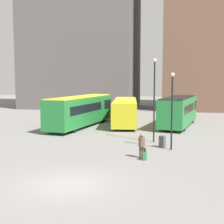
{
  "coord_description": "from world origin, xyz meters",
  "views": [
    {
      "loc": [
        5.04,
        -13.59,
        4.92
      ],
      "look_at": [
        -0.44,
        11.87,
        2.23
      ],
      "focal_mm": 50.0,
      "sensor_mm": 36.0,
      "label": 1
    }
  ],
  "objects": [
    {
      "name": "lamp_post_0",
      "position": [
        3.15,
        10.96,
        3.8
      ],
      "size": [
        0.28,
        0.28,
        6.57
      ],
      "color": "black",
      "rests_on": "ground_plane"
    },
    {
      "name": "traveler",
      "position": [
        2.81,
        5.66,
        0.95
      ],
      "size": [
        0.42,
        0.42,
        1.59
      ],
      "rotation": [
        0.0,
        0.0,
        1.59
      ],
      "color": "#4C3828",
      "rests_on": "ground_plane"
    },
    {
      "name": "suitcase",
      "position": [
        3.07,
        5.21,
        0.28
      ],
      "size": [
        0.24,
        0.36,
        0.79
      ],
      "rotation": [
        0.0,
        0.0,
        1.59
      ],
      "color": "#28844C",
      "rests_on": "ground_plane"
    },
    {
      "name": "bus_2",
      "position": [
        5.05,
        20.25,
        1.69
      ],
      "size": [
        4.15,
        10.22,
        3.11
      ],
      "rotation": [
        0.0,
        0.0,
        1.4
      ],
      "color": "#237A38",
      "rests_on": "ground_plane"
    },
    {
      "name": "bus_0",
      "position": [
        -5.03,
        17.81,
        1.75
      ],
      "size": [
        3.94,
        12.06,
        3.2
      ],
      "rotation": [
        0.0,
        0.0,
        1.44
      ],
      "color": "#237A38",
      "rests_on": "ground_plane"
    },
    {
      "name": "building_block_left",
      "position": [
        -12.08,
        40.84,
        15.8
      ],
      "size": [
        19.2,
        13.91,
        31.6
      ],
      "color": "#5B5656",
      "rests_on": "ground_plane"
    },
    {
      "name": "lamp_post_1",
      "position": [
        4.58,
        8.45,
        3.2
      ],
      "size": [
        0.28,
        0.28,
        5.41
      ],
      "color": "black",
      "rests_on": "ground_plane"
    },
    {
      "name": "ground_plane",
      "position": [
        0.0,
        0.0,
        0.0
      ],
      "size": [
        160.0,
        160.0,
        0.0
      ],
      "primitive_type": "plane",
      "color": "slate"
    },
    {
      "name": "bus_1",
      "position": [
        -0.77,
        20.3,
        1.51
      ],
      "size": [
        4.0,
        10.74,
        2.77
      ],
      "rotation": [
        0.0,
        0.0,
        1.72
      ],
      "color": "gold",
      "rests_on": "ground_plane"
    },
    {
      "name": "trash_bin",
      "position": [
        3.92,
        9.1,
        0.42
      ],
      "size": [
        0.52,
        0.52,
        0.85
      ],
      "color": "#47474C",
      "rests_on": "ground_plane"
    }
  ]
}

